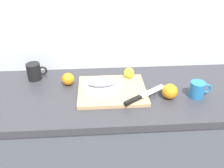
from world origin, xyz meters
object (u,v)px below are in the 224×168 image
object	(u,v)px
lemon_0	(129,73)
coffee_mug_0	(198,90)
orange_0	(170,91)
cutting_board	(112,90)
coffee_mug_1	(34,72)
white_plate	(101,87)
chef_knife	(140,97)
fish_fillet	(101,83)

from	to	relation	value
lemon_0	coffee_mug_0	bearing A→B (deg)	-30.65
orange_0	lemon_0	bearing A→B (deg)	133.09
cutting_board	lemon_0	world-z (taller)	lemon_0
lemon_0	coffee_mug_1	world-z (taller)	coffee_mug_1
white_plate	cutting_board	bearing A→B (deg)	-12.45
coffee_mug_0	white_plate	bearing A→B (deg)	169.63
cutting_board	coffee_mug_1	size ratio (longest dim) A/B	3.06
lemon_0	orange_0	size ratio (longest dim) A/B	0.75
cutting_board	lemon_0	xyz separation A→B (m)	(0.11, 0.12, 0.04)
lemon_0	coffee_mug_1	distance (m)	0.58
chef_knife	white_plate	bearing A→B (deg)	115.19
white_plate	coffee_mug_1	size ratio (longest dim) A/B	1.76
cutting_board	lemon_0	distance (m)	0.17
coffee_mug_0	lemon_0	bearing A→B (deg)	149.35
coffee_mug_0	orange_0	xyz separation A→B (m)	(-0.15, -0.00, -0.00)
lemon_0	orange_0	world-z (taller)	same
coffee_mug_0	orange_0	bearing A→B (deg)	-179.24
chef_knife	coffee_mug_1	distance (m)	0.67
white_plate	chef_knife	xyz separation A→B (m)	(0.20, -0.12, 0.00)
cutting_board	fish_fillet	world-z (taller)	fish_fillet
chef_knife	orange_0	bearing A→B (deg)	-26.47
cutting_board	white_plate	bearing A→B (deg)	167.55
cutting_board	white_plate	world-z (taller)	white_plate
lemon_0	chef_knife	bearing A→B (deg)	-82.31
orange_0	fish_fillet	bearing A→B (deg)	165.16
fish_fillet	coffee_mug_0	size ratio (longest dim) A/B	1.35
cutting_board	white_plate	xyz separation A→B (m)	(-0.06, 0.01, 0.02)
fish_fillet	orange_0	size ratio (longest dim) A/B	1.97
cutting_board	chef_knife	distance (m)	0.18
fish_fillet	coffee_mug_0	world-z (taller)	coffee_mug_0
coffee_mug_1	orange_0	xyz separation A→B (m)	(0.77, -0.26, -0.01)
white_plate	coffee_mug_0	distance (m)	0.53
chef_knife	coffee_mug_0	bearing A→B (deg)	-29.86
fish_fillet	orange_0	xyz separation A→B (m)	(0.37, -0.10, -0.01)
chef_knife	lemon_0	bearing A→B (deg)	63.41
chef_knife	coffee_mug_0	world-z (taller)	coffee_mug_0
lemon_0	coffee_mug_0	distance (m)	0.41
white_plate	coffee_mug_0	xyz separation A→B (m)	(0.52, -0.10, 0.02)
lemon_0	cutting_board	bearing A→B (deg)	-132.00
lemon_0	coffee_mug_0	size ratio (longest dim) A/B	0.52
cutting_board	coffee_mug_0	world-z (taller)	coffee_mug_0
chef_knife	cutting_board	bearing A→B (deg)	109.10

